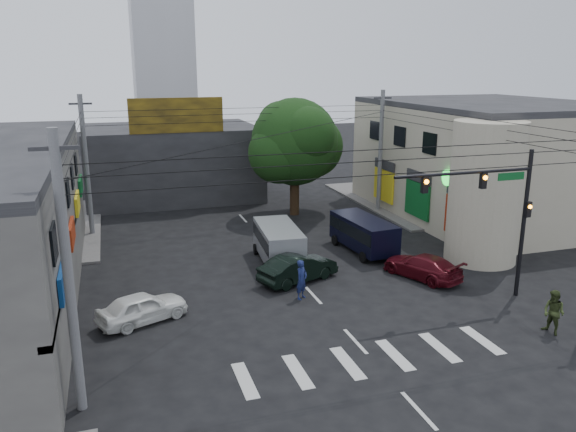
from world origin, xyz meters
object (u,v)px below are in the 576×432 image
white_compact (143,307)px  maroon_sedan (422,266)px  navy_van (363,235)px  dark_sedan (298,268)px  utility_pole_near_left (68,277)px  traffic_gantry (496,202)px  silver_minivan (279,245)px  traffic_officer (302,280)px  pedestrian_olive (554,313)px  street_tree (295,142)px  utility_pole_far_left (86,167)px  utility_pole_far_right (380,152)px

white_compact → maroon_sedan: (14.46, 0.95, -0.03)m
white_compact → navy_van: bearing=-88.5°
dark_sedan → utility_pole_near_left: bearing=107.8°
utility_pole_near_left → navy_van: utility_pole_near_left is taller
dark_sedan → traffic_gantry: bearing=-143.9°
navy_van → maroon_sedan: bearing=-171.9°
silver_minivan → traffic_officer: 5.30m
maroon_sedan → pedestrian_olive: pedestrian_olive is taller
street_tree → traffic_officer: (-4.67, -15.17, -4.50)m
maroon_sedan → navy_van: bearing=-99.3°
utility_pole_far_left → dark_sedan: bearing=-49.1°
traffic_officer → maroon_sedan: bearing=-33.0°
dark_sedan → traffic_officer: bearing=144.1°
street_tree → traffic_gantry: 18.42m
utility_pole_far_right → street_tree: bearing=171.3°
utility_pole_far_left → pedestrian_olive: (18.65, -20.87, -3.64)m
street_tree → maroon_sedan: (2.31, -14.52, -4.83)m
traffic_officer → pedestrian_olive: bearing=-75.5°
utility_pole_near_left → pedestrian_olive: 19.01m
utility_pole_near_left → silver_minivan: utility_pole_near_left is taller
street_tree → utility_pole_far_right: size_ratio=0.95×
dark_sedan → silver_minivan: bearing=-19.1°
maroon_sedan → silver_minivan: size_ratio=0.94×
utility_pole_near_left → silver_minivan: size_ratio=1.81×
utility_pole_far_right → traffic_officer: bearing=-128.2°
traffic_gantry → traffic_officer: bearing=161.6°
white_compact → silver_minivan: 9.68m
navy_van → traffic_officer: navy_van is taller
street_tree → traffic_officer: bearing=-107.1°
white_compact → navy_van: 14.58m
street_tree → utility_pole_far_left: bearing=-176.1°
utility_pole_far_left → maroon_sedan: (16.81, -13.52, -3.96)m
utility_pole_near_left → traffic_officer: utility_pole_near_left is taller
traffic_officer → white_compact: bearing=143.9°
silver_minivan → pedestrian_olive: bearing=-140.3°
street_tree → utility_pole_far_right: utility_pole_far_right is taller
maroon_sedan → silver_minivan: 8.03m
street_tree → pedestrian_olive: 22.71m
utility_pole_far_left → maroon_sedan: 21.93m
utility_pole_far_left → navy_van: (15.69, -8.60, -3.57)m
utility_pole_far_left → utility_pole_far_right: same height
utility_pole_far_left → navy_van: bearing=-28.7°
street_tree → utility_pole_near_left: 25.95m
dark_sedan → pedestrian_olive: 12.13m
traffic_gantry → silver_minivan: traffic_gantry is taller
traffic_gantry → traffic_officer: size_ratio=3.71×
street_tree → pedestrian_olive: (4.15, -21.87, -4.51)m
street_tree → pedestrian_olive: size_ratio=4.54×
utility_pole_far_left → silver_minivan: 14.03m
utility_pole_near_left → utility_pole_far_right: size_ratio=1.00×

